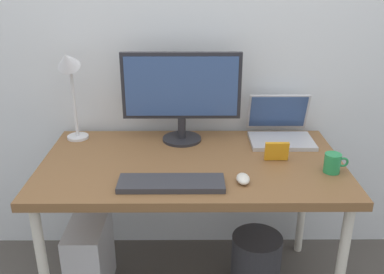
# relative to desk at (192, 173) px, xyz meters

# --- Properties ---
(back_wall) EXTENTS (4.40, 0.04, 2.60)m
(back_wall) POSITION_rel_desk_xyz_m (0.00, 0.44, 0.61)
(back_wall) COLOR silver
(back_wall) RESTS_ON ground_plane
(desk) EXTENTS (1.40, 0.76, 0.75)m
(desk) POSITION_rel_desk_xyz_m (0.00, 0.00, 0.00)
(desk) COLOR brown
(desk) RESTS_ON ground_plane
(monitor) EXTENTS (0.59, 0.20, 0.46)m
(monitor) POSITION_rel_desk_xyz_m (-0.05, 0.25, 0.33)
(monitor) COLOR #232328
(monitor) RESTS_ON desk
(laptop) EXTENTS (0.32, 0.29, 0.22)m
(laptop) POSITION_rel_desk_xyz_m (0.46, 0.27, 0.12)
(laptop) COLOR #B2B2B7
(laptop) RESTS_ON desk
(desk_lamp) EXTENTS (0.11, 0.16, 0.49)m
(desk_lamp) POSITION_rel_desk_xyz_m (-0.60, 0.25, 0.41)
(desk_lamp) COLOR silver
(desk_lamp) RESTS_ON desk
(keyboard) EXTENTS (0.44, 0.14, 0.02)m
(keyboard) POSITION_rel_desk_xyz_m (-0.09, -0.24, 0.07)
(keyboard) COLOR #333338
(keyboard) RESTS_ON desk
(mouse) EXTENTS (0.06, 0.09, 0.03)m
(mouse) POSITION_rel_desk_xyz_m (0.21, -0.21, 0.08)
(mouse) COLOR silver
(mouse) RESTS_ON desk
(coffee_mug) EXTENTS (0.11, 0.07, 0.09)m
(coffee_mug) POSITION_rel_desk_xyz_m (0.62, -0.12, 0.11)
(coffee_mug) COLOR #268C4C
(coffee_mug) RESTS_ON desk
(photo_frame) EXTENTS (0.11, 0.03, 0.09)m
(photo_frame) POSITION_rel_desk_xyz_m (0.39, -0.00, 0.11)
(photo_frame) COLOR orange
(photo_frame) RESTS_ON desk
(computer_tower) EXTENTS (0.18, 0.36, 0.42)m
(computer_tower) POSITION_rel_desk_xyz_m (-0.52, -0.02, -0.48)
(computer_tower) COLOR silver
(computer_tower) RESTS_ON ground_plane
(wastebasket) EXTENTS (0.26, 0.26, 0.30)m
(wastebasket) POSITION_rel_desk_xyz_m (0.34, 0.03, -0.54)
(wastebasket) COLOR #333338
(wastebasket) RESTS_ON ground_plane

